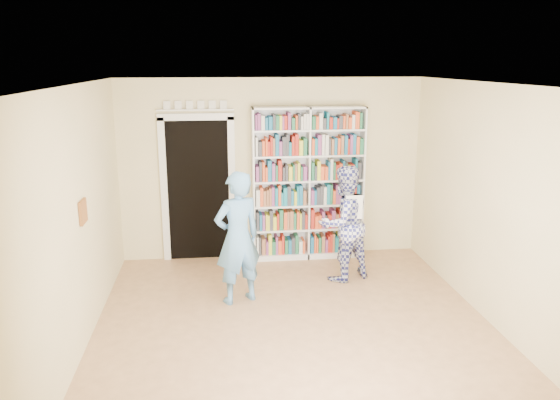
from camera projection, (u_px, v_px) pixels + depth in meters
name	position (u px, v px, depth m)	size (l,w,h in m)	color
floor	(296.00, 330.00, 6.11)	(5.00, 5.00, 0.00)	#996D4A
ceiling	(298.00, 85.00, 5.45)	(5.00, 5.00, 0.00)	white
wall_back	(272.00, 169.00, 8.18)	(4.50, 4.50, 0.00)	beige
wall_left	(77.00, 222.00, 5.52)	(5.00, 5.00, 0.00)	beige
wall_right	(497.00, 208.00, 6.04)	(5.00, 5.00, 0.00)	beige
bookshelf	(308.00, 183.00, 8.14)	(1.66, 0.31, 2.29)	white
doorway	(198.00, 183.00, 8.08)	(1.10, 0.08, 2.43)	black
wall_art	(83.00, 212.00, 5.70)	(0.03, 0.25, 0.25)	brown
man_blue	(238.00, 238.00, 6.66)	(0.61, 0.40, 1.66)	#5B95CC
man_plaid	(344.00, 223.00, 7.38)	(0.77, 0.60, 1.59)	navy
paper_sheet	(354.00, 207.00, 7.13)	(0.23, 0.01, 0.32)	white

